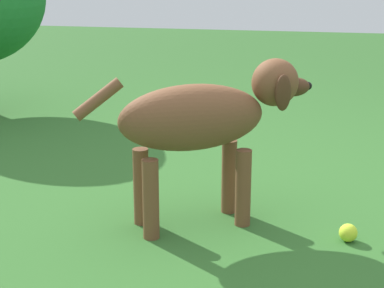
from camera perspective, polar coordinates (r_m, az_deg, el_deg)
The scene contains 3 objects.
ground at distance 2.47m, azimuth 4.97°, elevation -6.42°, with size 14.00×14.00×0.00m, color #2D6026.
dog at distance 2.25m, azimuth 1.30°, elevation 2.35°, with size 0.53×0.81×0.62m.
tennis_ball_2 at distance 2.28m, azimuth 14.38°, elevation -8.03°, with size 0.07×0.07×0.07m, color #C9E431.
Camera 1 is at (2.26, 0.29, 0.96)m, focal length 57.09 mm.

